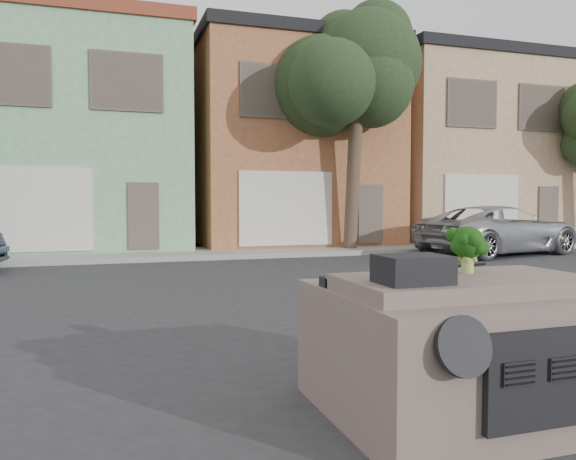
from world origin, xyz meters
TOP-DOWN VIEW (x-y plane):
  - ground_plane at (0.00, 0.00)m, footprint 120.00×120.00m
  - sidewalk at (0.00, 10.50)m, footprint 40.00×3.00m
  - townhouse_mint at (-3.50, 14.50)m, footprint 7.20×8.20m
  - townhouse_tan at (4.00, 14.50)m, footprint 7.20×8.20m
  - townhouse_beige at (11.50, 14.50)m, footprint 7.20×8.20m
  - silver_pickup at (9.25, 7.99)m, footprint 5.96×3.66m
  - tree_near at (5.00, 9.80)m, footprint 4.40×4.00m
  - car_dashboard at (0.00, -3.00)m, footprint 2.00×1.80m
  - instrument_hump at (-0.58, -3.35)m, footprint 0.48×0.38m
  - wiper_arm at (0.28, -2.62)m, footprint 0.69×0.15m
  - broccoli at (0.13, -2.99)m, footprint 0.33×0.33m

SIDE VIEW (x-z plane):
  - ground_plane at x=0.00m, z-range 0.00..0.00m
  - silver_pickup at x=9.25m, z-range -0.77..0.77m
  - sidewalk at x=0.00m, z-range 0.00..0.15m
  - car_dashboard at x=0.00m, z-range 0.00..1.12m
  - wiper_arm at x=0.28m, z-range 1.12..1.14m
  - instrument_hump at x=-0.58m, z-range 1.12..1.32m
  - broccoli at x=0.13m, z-range 1.12..1.51m
  - townhouse_mint at x=-3.50m, z-range 0.00..7.55m
  - townhouse_tan at x=4.00m, z-range 0.00..7.55m
  - townhouse_beige at x=11.50m, z-range 0.00..7.55m
  - tree_near at x=5.00m, z-range 0.00..8.50m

